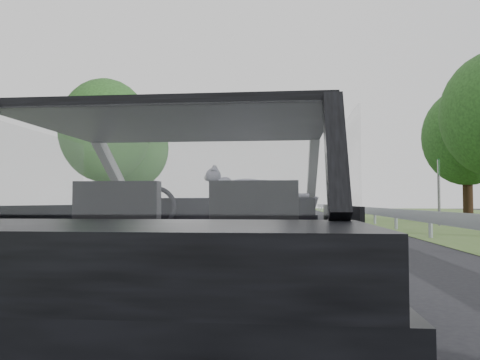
% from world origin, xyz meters
% --- Properties ---
extents(ground, '(140.00, 140.00, 0.00)m').
position_xyz_m(ground, '(0.00, 0.00, 0.00)').
color(ground, '#29292C').
rests_on(ground, ground).
extents(subject_car, '(1.80, 4.00, 1.45)m').
position_xyz_m(subject_car, '(0.00, 0.00, 0.72)').
color(subject_car, black).
rests_on(subject_car, ground).
extents(dashboard, '(1.58, 0.45, 0.30)m').
position_xyz_m(dashboard, '(0.00, 0.62, 0.85)').
color(dashboard, black).
rests_on(dashboard, subject_car).
extents(driver_seat, '(0.50, 0.72, 0.42)m').
position_xyz_m(driver_seat, '(-0.40, -0.29, 0.88)').
color(driver_seat, '#2B2B2D').
rests_on(driver_seat, subject_car).
extents(passenger_seat, '(0.50, 0.72, 0.42)m').
position_xyz_m(passenger_seat, '(0.40, -0.29, 0.88)').
color(passenger_seat, '#2B2B2D').
rests_on(passenger_seat, subject_car).
extents(steering_wheel, '(0.36, 0.36, 0.04)m').
position_xyz_m(steering_wheel, '(-0.40, 0.33, 0.92)').
color(steering_wheel, black).
rests_on(steering_wheel, dashboard).
extents(cat, '(0.62, 0.25, 0.27)m').
position_xyz_m(cat, '(0.26, 0.65, 1.09)').
color(cat, gray).
rests_on(cat, dashboard).
extents(guardrail, '(0.05, 90.00, 0.32)m').
position_xyz_m(guardrail, '(4.30, 10.00, 0.58)').
color(guardrail, '#969BA5').
rests_on(guardrail, ground).
extents(other_car, '(2.16, 4.61, 1.47)m').
position_xyz_m(other_car, '(0.74, 23.80, 0.73)').
color(other_car, silver).
rests_on(other_car, ground).
extents(highway_sign, '(0.39, 1.08, 2.71)m').
position_xyz_m(highway_sign, '(6.76, 16.76, 1.36)').
color(highway_sign, '#0C5115').
rests_on(highway_sign, ground).
extents(tree_2, '(4.54, 4.54, 6.81)m').
position_xyz_m(tree_2, '(10.02, 22.51, 3.40)').
color(tree_2, '#1C3618').
rests_on(tree_2, ground).
extents(tree_5, '(6.17, 6.17, 7.75)m').
position_xyz_m(tree_5, '(-9.69, 22.42, 3.87)').
color(tree_5, '#1C3618').
rests_on(tree_5, ground).
extents(tree_6, '(5.06, 5.06, 7.19)m').
position_xyz_m(tree_6, '(-9.84, 27.86, 3.59)').
color(tree_6, '#1C3618').
rests_on(tree_6, ground).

